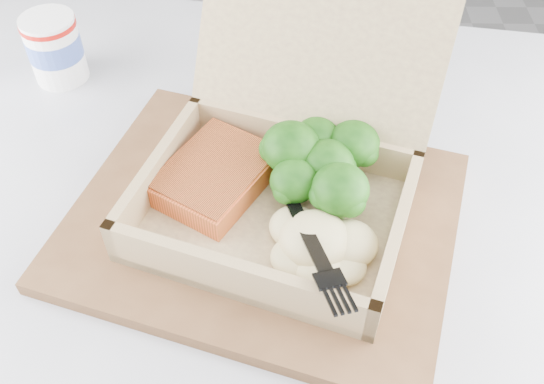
{
  "coord_description": "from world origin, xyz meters",
  "views": [
    {
      "loc": [
        -0.01,
        -0.13,
        1.19
      ],
      "look_at": [
        -0.01,
        0.24,
        0.79
      ],
      "focal_mm": 40.0,
      "sensor_mm": 36.0,
      "label": 1
    }
  ],
  "objects_px": {
    "serving_tray": "(263,219)",
    "takeout_container": "(289,149)",
    "cafe_table": "(236,353)",
    "paper_cup": "(54,47)"
  },
  "relations": [
    {
      "from": "serving_tray",
      "to": "takeout_container",
      "type": "bearing_deg",
      "value": 56.86
    },
    {
      "from": "cafe_table",
      "to": "takeout_container",
      "type": "xyz_separation_m",
      "value": [
        0.06,
        0.07,
        0.26
      ]
    },
    {
      "from": "cafe_table",
      "to": "paper_cup",
      "type": "xyz_separation_m",
      "value": [
        -0.22,
        0.26,
        0.23
      ]
    },
    {
      "from": "cafe_table",
      "to": "takeout_container",
      "type": "distance_m",
      "value": 0.27
    },
    {
      "from": "serving_tray",
      "to": "paper_cup",
      "type": "xyz_separation_m",
      "value": [
        -0.25,
        0.22,
        0.03
      ]
    },
    {
      "from": "cafe_table",
      "to": "serving_tray",
      "type": "xyz_separation_m",
      "value": [
        0.03,
        0.04,
        0.2
      ]
    },
    {
      "from": "cafe_table",
      "to": "takeout_container",
      "type": "height_order",
      "value": "takeout_container"
    },
    {
      "from": "paper_cup",
      "to": "takeout_container",
      "type": "bearing_deg",
      "value": -34.96
    },
    {
      "from": "cafe_table",
      "to": "serving_tray",
      "type": "bearing_deg",
      "value": 47.65
    },
    {
      "from": "paper_cup",
      "to": "cafe_table",
      "type": "bearing_deg",
      "value": -50.4
    }
  ]
}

